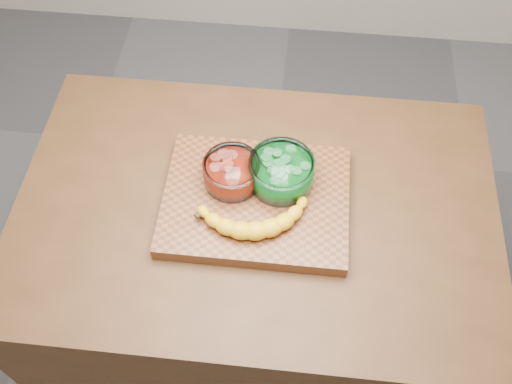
# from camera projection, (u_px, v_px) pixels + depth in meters

# --- Properties ---
(ground) EXTENTS (3.50, 3.50, 0.00)m
(ground) POSITION_uv_depth(u_px,v_px,m) (256.00, 334.00, 2.16)
(ground) COLOR #5C5C61
(ground) RESTS_ON ground
(counter) EXTENTS (1.20, 0.80, 0.90)m
(counter) POSITION_uv_depth(u_px,v_px,m) (256.00, 283.00, 1.79)
(counter) COLOR #492B15
(counter) RESTS_ON ground
(cutting_board) EXTENTS (0.45, 0.35, 0.04)m
(cutting_board) POSITION_uv_depth(u_px,v_px,m) (256.00, 201.00, 1.40)
(cutting_board) COLOR brown
(cutting_board) RESTS_ON counter
(bowl_red) EXTENTS (0.14, 0.14, 0.07)m
(bowl_red) POSITION_uv_depth(u_px,v_px,m) (232.00, 172.00, 1.38)
(bowl_red) COLOR white
(bowl_red) RESTS_ON cutting_board
(bowl_green) EXTENTS (0.16, 0.16, 0.07)m
(bowl_green) POSITION_uv_depth(u_px,v_px,m) (281.00, 172.00, 1.38)
(bowl_green) COLOR white
(bowl_green) RESTS_ON cutting_board
(banana) EXTENTS (0.29, 0.16, 0.04)m
(banana) POSITION_uv_depth(u_px,v_px,m) (252.00, 215.00, 1.33)
(banana) COLOR gold
(banana) RESTS_ON cutting_board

